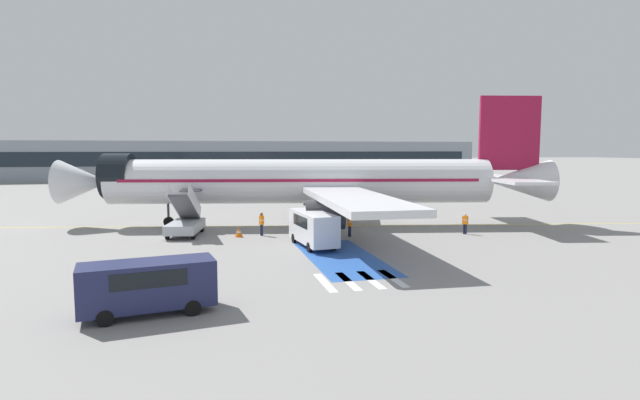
% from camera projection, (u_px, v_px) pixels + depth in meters
% --- Properties ---
extents(ground_plane, '(600.00, 600.00, 0.00)m').
position_uv_depth(ground_plane, '(278.00, 225.00, 43.62)').
color(ground_plane, gray).
extents(apron_leadline_yellow, '(74.93, 14.54, 0.01)m').
position_uv_depth(apron_leadline_yellow, '(301.00, 226.00, 43.13)').
color(apron_leadline_yellow, gold).
rests_on(apron_leadline_yellow, ground_plane).
extents(apron_stand_patch_blue, '(4.14, 11.11, 0.01)m').
position_uv_depth(apron_stand_patch_blue, '(341.00, 257.00, 30.63)').
color(apron_stand_patch_blue, '#2856A8').
rests_on(apron_stand_patch_blue, ground_plane).
extents(apron_walkway_bar_0, '(0.44, 3.60, 0.01)m').
position_uv_depth(apron_walkway_bar_0, '(325.00, 283.00, 24.77)').
color(apron_walkway_bar_0, silver).
rests_on(apron_walkway_bar_0, ground_plane).
extents(apron_walkway_bar_1, '(0.44, 3.60, 0.01)m').
position_uv_depth(apron_walkway_bar_1, '(348.00, 281.00, 25.05)').
color(apron_walkway_bar_1, silver).
rests_on(apron_walkway_bar_1, ground_plane).
extents(apron_walkway_bar_2, '(0.44, 3.60, 0.01)m').
position_uv_depth(apron_walkway_bar_2, '(371.00, 280.00, 25.32)').
color(apron_walkway_bar_2, silver).
rests_on(apron_walkway_bar_2, ground_plane).
extents(apron_walkway_bar_3, '(0.44, 3.60, 0.01)m').
position_uv_depth(apron_walkway_bar_3, '(393.00, 278.00, 25.60)').
color(apron_walkway_bar_3, silver).
rests_on(apron_walkway_bar_3, ground_plane).
extents(airliner, '(42.00, 36.02, 11.16)m').
position_uv_depth(airliner, '(309.00, 182.00, 42.77)').
color(airliner, silver).
rests_on(airliner, ground_plane).
extents(boarding_stairs_forward, '(3.06, 5.50, 4.16)m').
position_uv_depth(boarding_stairs_forward, '(185.00, 222.00, 38.23)').
color(boarding_stairs_forward, '#ADB2BA').
rests_on(boarding_stairs_forward, ground_plane).
extents(fuel_tanker, '(9.38, 3.72, 3.34)m').
position_uv_depth(fuel_tanker, '(321.00, 187.00, 65.68)').
color(fuel_tanker, '#38383D').
rests_on(fuel_tanker, ground_plane).
extents(service_van_0, '(2.42, 5.72, 2.36)m').
position_uv_depth(service_van_0, '(313.00, 226.00, 33.84)').
color(service_van_0, silver).
rests_on(service_van_0, ground_plane).
extents(service_van_1, '(5.43, 2.69, 2.15)m').
position_uv_depth(service_van_1, '(148.00, 283.00, 19.91)').
color(service_van_1, '#1E234C').
rests_on(service_van_1, ground_plane).
extents(ground_crew_0, '(0.40, 0.49, 1.64)m').
position_uv_depth(ground_crew_0, '(465.00, 222.00, 38.77)').
color(ground_crew_0, '#191E38').
rests_on(ground_crew_0, ground_plane).
extents(ground_crew_1, '(0.38, 0.49, 1.79)m').
position_uv_depth(ground_crew_1, '(262.00, 222.00, 38.06)').
color(ground_crew_1, '#191E38').
rests_on(ground_crew_1, ground_plane).
extents(ground_crew_2, '(0.33, 0.48, 1.67)m').
position_uv_depth(ground_crew_2, '(350.00, 224.00, 37.67)').
color(ground_crew_2, '#191E38').
rests_on(ground_crew_2, ground_plane).
extents(traffic_cone_0, '(0.62, 0.62, 0.69)m').
position_uv_depth(traffic_cone_0, '(239.00, 232.00, 37.63)').
color(traffic_cone_0, orange).
rests_on(traffic_cone_0, ground_plane).
extents(terminal_building, '(135.10, 12.10, 8.31)m').
position_uv_depth(terminal_building, '(181.00, 160.00, 109.76)').
color(terminal_building, '#89939E').
rests_on(terminal_building, ground_plane).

